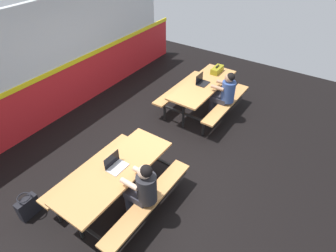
{
  "coord_description": "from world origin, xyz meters",
  "views": [
    {
      "loc": [
        -3.71,
        -2.58,
        3.98
      ],
      "look_at": [
        0.0,
        -0.13,
        0.55
      ],
      "focal_mm": 30.38,
      "sensor_mm": 36.0,
      "label": 1
    }
  ],
  "objects_px": {
    "tote_bag_bright": "(28,207)",
    "student_nearer": "(143,188)",
    "picnic_table_left": "(117,177)",
    "student_further": "(225,92)",
    "laptop_silver": "(115,165)",
    "picnic_table_right": "(203,90)",
    "toolbox_grey": "(217,70)",
    "laptop_dark": "(202,82)"
  },
  "relations": [
    {
      "from": "tote_bag_bright",
      "to": "student_nearer",
      "type": "bearing_deg",
      "value": -58.13
    },
    {
      "from": "picnic_table_left",
      "to": "tote_bag_bright",
      "type": "xyz_separation_m",
      "value": [
        -1.02,
        1.03,
        -0.38
      ]
    },
    {
      "from": "student_further",
      "to": "laptop_silver",
      "type": "xyz_separation_m",
      "value": [
        -3.1,
        0.46,
        0.08
      ]
    },
    {
      "from": "picnic_table_right",
      "to": "toolbox_grey",
      "type": "bearing_deg",
      "value": -1.0
    },
    {
      "from": "laptop_silver",
      "to": "toolbox_grey",
      "type": "height_order",
      "value": "laptop_silver"
    },
    {
      "from": "picnic_table_left",
      "to": "laptop_silver",
      "type": "distance_m",
      "value": 0.22
    },
    {
      "from": "laptop_dark",
      "to": "toolbox_grey",
      "type": "height_order",
      "value": "laptop_dark"
    },
    {
      "from": "picnic_table_left",
      "to": "student_nearer",
      "type": "height_order",
      "value": "student_nearer"
    },
    {
      "from": "student_nearer",
      "to": "laptop_dark",
      "type": "relative_size",
      "value": 3.73
    },
    {
      "from": "student_further",
      "to": "laptop_silver",
      "type": "bearing_deg",
      "value": 171.65
    },
    {
      "from": "student_further",
      "to": "picnic_table_left",
      "type": "bearing_deg",
      "value": 172.43
    },
    {
      "from": "student_nearer",
      "to": "student_further",
      "type": "bearing_deg",
      "value": 2.48
    },
    {
      "from": "student_further",
      "to": "laptop_silver",
      "type": "height_order",
      "value": "student_further"
    },
    {
      "from": "picnic_table_right",
      "to": "laptop_silver",
      "type": "distance_m",
      "value": 3.14
    },
    {
      "from": "student_nearer",
      "to": "student_further",
      "type": "relative_size",
      "value": 1.0
    },
    {
      "from": "picnic_table_right",
      "to": "student_nearer",
      "type": "relative_size",
      "value": 1.71
    },
    {
      "from": "picnic_table_right",
      "to": "tote_bag_bright",
      "type": "distance_m",
      "value": 4.31
    },
    {
      "from": "student_further",
      "to": "tote_bag_bright",
      "type": "height_order",
      "value": "student_further"
    },
    {
      "from": "student_further",
      "to": "laptop_silver",
      "type": "relative_size",
      "value": 3.73
    },
    {
      "from": "picnic_table_left",
      "to": "tote_bag_bright",
      "type": "bearing_deg",
      "value": 134.72
    },
    {
      "from": "picnic_table_left",
      "to": "student_further",
      "type": "relative_size",
      "value": 1.71
    },
    {
      "from": "student_further",
      "to": "toolbox_grey",
      "type": "height_order",
      "value": "student_further"
    },
    {
      "from": "picnic_table_left",
      "to": "laptop_silver",
      "type": "relative_size",
      "value": 6.38
    },
    {
      "from": "student_nearer",
      "to": "tote_bag_bright",
      "type": "height_order",
      "value": "student_nearer"
    },
    {
      "from": "student_nearer",
      "to": "toolbox_grey",
      "type": "height_order",
      "value": "student_nearer"
    },
    {
      "from": "student_nearer",
      "to": "tote_bag_bright",
      "type": "relative_size",
      "value": 2.81
    },
    {
      "from": "student_further",
      "to": "toolbox_grey",
      "type": "xyz_separation_m",
      "value": [
        0.72,
        0.54,
        0.1
      ]
    },
    {
      "from": "student_nearer",
      "to": "laptop_silver",
      "type": "xyz_separation_m",
      "value": [
        0.08,
        0.59,
        0.08
      ]
    },
    {
      "from": "picnic_table_left",
      "to": "toolbox_grey",
      "type": "xyz_separation_m",
      "value": [
        3.87,
        0.13,
        0.23
      ]
    },
    {
      "from": "picnic_table_left",
      "to": "tote_bag_bright",
      "type": "height_order",
      "value": "picnic_table_left"
    },
    {
      "from": "student_nearer",
      "to": "laptop_silver",
      "type": "bearing_deg",
      "value": 82.1
    },
    {
      "from": "laptop_silver",
      "to": "tote_bag_bright",
      "type": "bearing_deg",
      "value": 137.12
    },
    {
      "from": "toolbox_grey",
      "to": "picnic_table_left",
      "type": "bearing_deg",
      "value": -178.14
    },
    {
      "from": "student_further",
      "to": "tote_bag_bright",
      "type": "relative_size",
      "value": 2.81
    },
    {
      "from": "student_further",
      "to": "tote_bag_bright",
      "type": "xyz_separation_m",
      "value": [
        -4.17,
        1.45,
        -0.51
      ]
    },
    {
      "from": "student_nearer",
      "to": "picnic_table_right",
      "type": "bearing_deg",
      "value": 12.19
    },
    {
      "from": "toolbox_grey",
      "to": "tote_bag_bright",
      "type": "xyz_separation_m",
      "value": [
        -4.89,
        0.9,
        -0.62
      ]
    },
    {
      "from": "picnic_table_left",
      "to": "toolbox_grey",
      "type": "bearing_deg",
      "value": 1.86
    },
    {
      "from": "picnic_table_left",
      "to": "toolbox_grey",
      "type": "height_order",
      "value": "toolbox_grey"
    },
    {
      "from": "student_nearer",
      "to": "student_further",
      "type": "distance_m",
      "value": 3.19
    },
    {
      "from": "toolbox_grey",
      "to": "tote_bag_bright",
      "type": "distance_m",
      "value": 5.01
    },
    {
      "from": "laptop_dark",
      "to": "picnic_table_right",
      "type": "bearing_deg",
      "value": -76.27
    }
  ]
}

